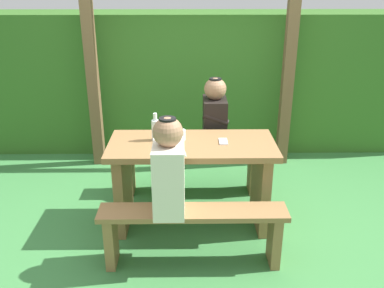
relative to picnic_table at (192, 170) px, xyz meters
The scene contains 12 objects.
ground_plane 0.52m from the picnic_table, ahead, with size 12.00×12.00×0.00m, color #3B7D3F.
hedge_backdrop 1.99m from the picnic_table, 90.00° to the left, with size 6.40×0.81×1.66m, color #346723.
pergola_post_left 1.75m from the picnic_table, 129.57° to the left, with size 0.12×0.12×1.94m, color brown.
pergola_post_right 1.75m from the picnic_table, 50.43° to the left, with size 0.12×0.12×1.94m, color brown.
picnic_table is the anchor object (origin of this frame).
bench_near 0.60m from the picnic_table, 90.00° to the right, with size 1.40×0.24×0.47m.
bench_far 0.60m from the picnic_table, 90.00° to the left, with size 1.40×0.24×0.47m.
person_white_shirt 0.66m from the picnic_table, 106.73° to the right, with size 0.25×0.35×0.72m.
person_black_coat 0.67m from the picnic_table, 68.49° to the left, with size 0.25×0.35×0.72m.
drinking_glass 0.32m from the picnic_table, 141.00° to the left, with size 0.07×0.07×0.09m, color silver.
bottle_left 0.47m from the picnic_table, 167.68° to the left, with size 0.07×0.07×0.24m.
cell_phone 0.37m from the picnic_table, ahead, with size 0.07×0.14×0.01m, color silver.
Camera 1 is at (-0.04, -3.23, 2.08)m, focal length 38.98 mm.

